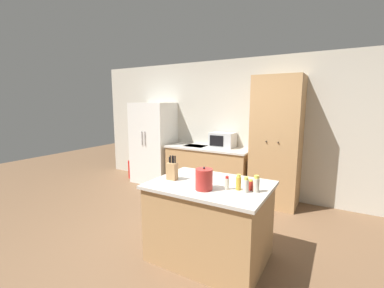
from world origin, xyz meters
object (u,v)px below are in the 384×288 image
pantry_cabinet (276,142)px  spice_bottle_short_red (251,185)px  spice_bottle_green_herb (239,183)px  kettle (204,179)px  knife_block (172,171)px  microwave (223,140)px  spice_bottle_amber_oil (227,183)px  spice_bottle_tall_dark (246,185)px  fire_extinguisher (131,169)px  refrigerator (154,143)px  spice_bottle_pale_salt (256,184)px

pantry_cabinet → spice_bottle_short_red: bearing=-84.8°
pantry_cabinet → spice_bottle_green_herb: bearing=-88.0°
pantry_cabinet → kettle: pantry_cabinet is taller
knife_block → spice_bottle_green_herb: 0.80m
microwave → knife_block: size_ratio=1.63×
spice_bottle_amber_oil → spice_bottle_green_herb: bearing=23.8°
spice_bottle_tall_dark → pantry_cabinet: bearing=94.4°
pantry_cabinet → spice_bottle_amber_oil: (-0.04, -2.09, -0.15)m
fire_extinguisher → refrigerator: bearing=6.1°
spice_bottle_short_red → spice_bottle_green_herb: spice_bottle_green_herb is taller
knife_block → spice_bottle_tall_dark: size_ratio=1.81×
pantry_cabinet → knife_block: pantry_cabinet is taller
pantry_cabinet → kettle: bearing=-96.3°
knife_block → spice_bottle_amber_oil: size_ratio=2.00×
spice_bottle_amber_oil → pantry_cabinet: bearing=88.9°
refrigerator → kettle: bearing=-42.2°
knife_block → spice_bottle_pale_salt: bearing=4.7°
refrigerator → pantry_cabinet: pantry_cabinet is taller
refrigerator → microwave: 1.62m
microwave → kettle: size_ratio=1.93×
refrigerator → spice_bottle_amber_oil: bearing=-38.3°
knife_block → spice_bottle_tall_dark: bearing=1.3°
microwave → spice_bottle_short_red: bearing=-59.7°
refrigerator → spice_bottle_tall_dark: 3.48m
spice_bottle_tall_dark → spice_bottle_green_herb: 0.09m
fire_extinguisher → microwave: bearing=5.3°
spice_bottle_pale_salt → fire_extinguisher: bearing=151.7°
refrigerator → spice_bottle_tall_dark: refrigerator is taller
microwave → spice_bottle_amber_oil: size_ratio=3.25×
microwave → fire_extinguisher: microwave is taller
pantry_cabinet → microwave: (-1.04, 0.12, -0.05)m
kettle → knife_block: bearing=166.0°
pantry_cabinet → fire_extinguisher: bearing=-178.4°
pantry_cabinet → spice_bottle_pale_salt: (0.25, -2.01, -0.14)m
spice_bottle_amber_oil → spice_bottle_short_red: bearing=25.1°
spice_bottle_amber_oil → fire_extinguisher: spice_bottle_amber_oil is taller
spice_bottle_green_herb → fire_extinguisher: (-3.38, 1.95, -0.75)m
microwave → spice_bottle_green_herb: bearing=-62.6°
spice_bottle_tall_dark → knife_block: bearing=-178.7°
spice_bottle_tall_dark → spice_bottle_pale_salt: bearing=34.6°
pantry_cabinet → kettle: (-0.24, -2.21, -0.11)m
spice_bottle_tall_dark → spice_bottle_amber_oil: bearing=-175.1°
spice_bottle_tall_dark → kettle: size_ratio=0.66×
spice_bottle_amber_oil → spice_bottle_green_herb: size_ratio=0.87×
spice_bottle_pale_salt → microwave: bearing=121.3°
kettle → microwave: bearing=109.0°
refrigerator → knife_block: refrigerator is taller
spice_bottle_tall_dark → spice_bottle_short_red: spice_bottle_tall_dark is taller
knife_block → fire_extinguisher: (-2.58, 2.00, -0.78)m
spice_bottle_pale_salt → fire_extinguisher: spice_bottle_pale_salt is taller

